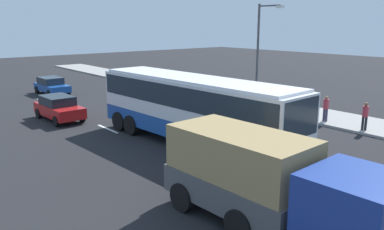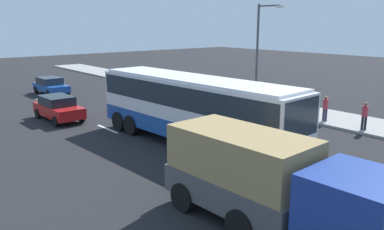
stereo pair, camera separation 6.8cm
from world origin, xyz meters
name	(u,v)px [view 2 (the right image)]	position (x,y,z in m)	size (l,w,h in m)	color
ground_plane	(190,137)	(0.00, 0.00, 0.00)	(120.00, 120.00, 0.00)	black
sidewalk_curb	(297,111)	(0.00, 9.62, 0.07)	(80.00, 4.00, 0.15)	gray
lane_centreline	(116,133)	(-3.42, -2.62, 0.00)	(26.32, 0.16, 0.01)	white
coach_bus	(193,104)	(1.11, -0.76, 2.15)	(12.35, 3.29, 3.46)	#1E4C9E
cargo_truck	(269,181)	(8.87, -4.36, 1.53)	(7.23, 2.75, 2.79)	navy
car_red_compact	(58,108)	(-8.42, -3.95, 0.81)	(4.21, 1.96, 1.54)	#B21919
car_blue_saloon	(51,85)	(-18.05, -0.86, 0.77)	(4.09, 1.97, 1.46)	#194799
pedestrian_near_curb	(365,114)	(5.51, 8.16, 1.06)	(0.32, 0.32, 1.60)	black
pedestrian_at_crossing	(325,107)	(2.96, 8.31, 1.06)	(0.32, 0.32, 1.58)	#38334C
street_lamp	(260,50)	(-2.03, 7.83, 4.29)	(2.05, 0.24, 7.16)	#47474C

